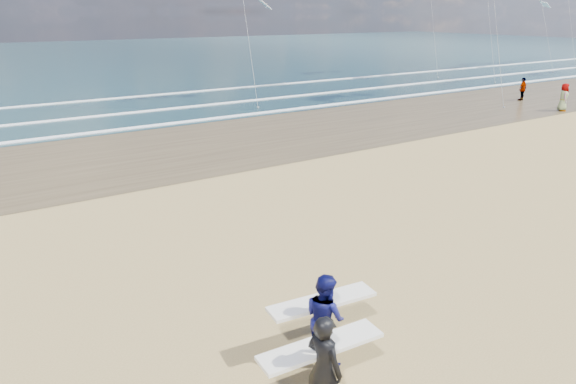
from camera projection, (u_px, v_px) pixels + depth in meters
wet_sand_strip at (402, 113)px, 33.76m from camera, size 220.00×12.00×0.01m
ocean at (142, 56)px, 76.48m from camera, size 220.00×100.00×0.02m
foam_breakers at (313, 93)px, 41.73m from camera, size 220.00×11.70×0.05m
surfer_near at (324, 366)px, 8.16m from camera, size 2.23×1.07×1.90m
surfer_far at (325, 316)px, 9.61m from camera, size 2.24×1.17×1.78m
beachgoer_0 at (564, 97)px, 34.08m from camera, size 1.05×1.02×1.82m
beachgoer_1 at (523, 89)px, 38.12m from camera, size 1.04×0.55×1.70m
kite_1 at (247, 27)px, 35.91m from camera, size 5.39×4.69×9.78m
kite_4 at (569, 5)px, 60.61m from camera, size 5.89×4.75×12.65m
kite_5 at (431, 2)px, 51.20m from camera, size 4.90×4.64×13.72m
kite_7 at (544, 16)px, 56.83m from camera, size 5.86×4.74×10.48m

